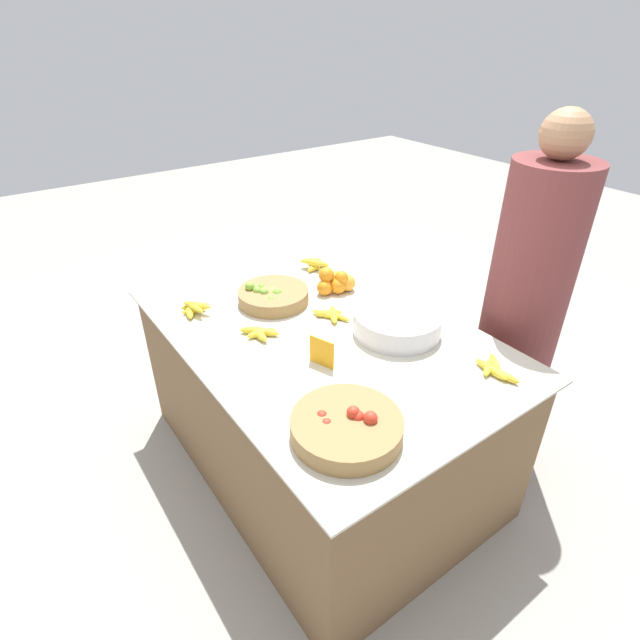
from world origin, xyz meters
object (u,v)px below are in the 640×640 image
object	(u,v)px
vendor_person	(521,318)
price_sign	(322,352)
lime_bowl	(273,295)
tomato_basket	(347,427)
metal_bowl	(397,322)

from	to	relation	value
vendor_person	price_sign	bearing A→B (deg)	-102.55
lime_bowl	tomato_basket	bearing A→B (deg)	-16.33
metal_bowl	vendor_person	bearing A→B (deg)	68.67
tomato_basket	price_sign	distance (m)	0.39
lime_bowl	vendor_person	world-z (taller)	vendor_person
tomato_basket	price_sign	world-z (taller)	price_sign
tomato_basket	metal_bowl	xyz separation A→B (m)	(-0.37, 0.56, 0.01)
lime_bowl	metal_bowl	distance (m)	0.62
tomato_basket	metal_bowl	world-z (taller)	tomato_basket
tomato_basket	price_sign	size ratio (longest dim) A/B	3.08
metal_bowl	vendor_person	size ratio (longest dim) A/B	0.22
tomato_basket	metal_bowl	size ratio (longest dim) A/B	0.97
lime_bowl	tomato_basket	distance (m)	0.95
tomato_basket	vendor_person	bearing A→B (deg)	97.13
lime_bowl	metal_bowl	world-z (taller)	lime_bowl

